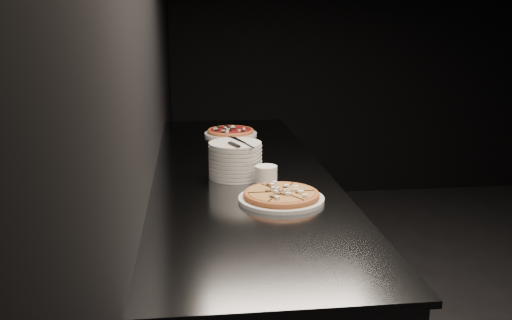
{
  "coord_description": "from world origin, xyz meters",
  "views": [
    {
      "loc": [
        -2.34,
        -2.38,
        1.58
      ],
      "look_at": [
        -2.08,
        -0.16,
        1.0
      ],
      "focal_mm": 40.0,
      "sensor_mm": 36.0,
      "label": 1
    }
  ],
  "objects": [
    {
      "name": "wall_left",
      "position": [
        -2.5,
        0.0,
        1.4
      ],
      "size": [
        0.02,
        5.0,
        2.8
      ],
      "primitive_type": "cube",
      "color": "black",
      "rests_on": "floor"
    },
    {
      "name": "plate_stack",
      "position": [
        -2.16,
        -0.1,
        0.99
      ],
      "size": [
        0.22,
        0.22,
        0.15
      ],
      "color": "silver",
      "rests_on": "counter"
    },
    {
      "name": "ramekin",
      "position": [
        -2.05,
        -0.22,
        0.96
      ],
      "size": [
        0.09,
        0.09,
        0.08
      ],
      "color": "silver",
      "rests_on": "counter"
    },
    {
      "name": "counter",
      "position": [
        -2.13,
        0.0,
        0.46
      ],
      "size": [
        0.74,
        2.44,
        0.92
      ],
      "color": "slate",
      "rests_on": "floor"
    },
    {
      "name": "pizza_tomato",
      "position": [
        -2.12,
        0.76,
        0.94
      ],
      "size": [
        0.3,
        0.3,
        0.03
      ],
      "rotation": [
        0.0,
        0.0,
        0.18
      ],
      "color": "silver",
      "rests_on": "counter"
    },
    {
      "name": "pizza_mushroom",
      "position": [
        -2.02,
        -0.44,
        0.94
      ],
      "size": [
        0.31,
        0.31,
        0.04
      ],
      "rotation": [
        0.0,
        0.0,
        -0.0
      ],
      "color": "silver",
      "rests_on": "counter"
    },
    {
      "name": "wall_back",
      "position": [
        0.0,
        2.5,
        1.4
      ],
      "size": [
        5.0,
        0.02,
        2.8
      ],
      "primitive_type": "cube",
      "color": "black",
      "rests_on": "floor"
    },
    {
      "name": "cutlery",
      "position": [
        -2.15,
        -0.11,
        1.07
      ],
      "size": [
        0.08,
        0.23,
        0.01
      ],
      "rotation": [
        0.0,
        0.0,
        0.37
      ],
      "color": "silver",
      "rests_on": "plate_stack"
    }
  ]
}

